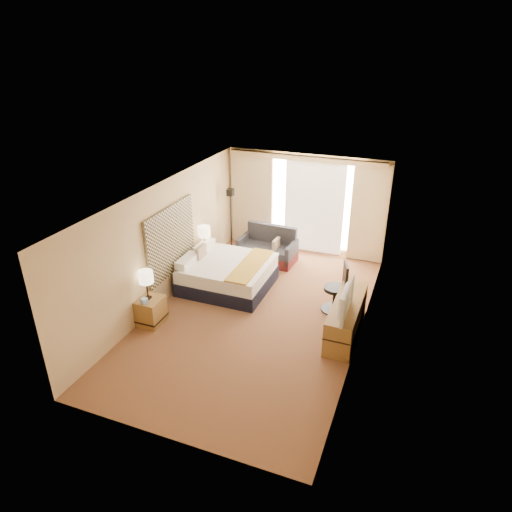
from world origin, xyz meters
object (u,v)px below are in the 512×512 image
(nightstand_right, at_px, (207,260))
(television, at_px, (342,299))
(loveseat, at_px, (268,250))
(lamp_left, at_px, (146,278))
(media_dresser, at_px, (346,318))
(bed, at_px, (227,274))
(desk_chair, at_px, (338,290))
(nightstand_left, at_px, (151,311))
(floor_lamp, at_px, (231,207))
(lamp_right, at_px, (204,232))

(nightstand_right, height_order, television, television)
(loveseat, distance_m, television, 3.86)
(loveseat, xyz_separation_m, lamp_left, (-1.25, -3.52, 0.72))
(media_dresser, relative_size, bed, 0.95)
(loveseat, distance_m, desk_chair, 2.76)
(nightstand_right, distance_m, media_dresser, 3.97)
(media_dresser, xyz_separation_m, television, (-0.05, -0.43, 0.64))
(nightstand_left, xyz_separation_m, bed, (0.81, 1.90, 0.06))
(desk_chair, bearing_deg, bed, 159.50)
(floor_lamp, relative_size, desk_chair, 1.57)
(floor_lamp, bearing_deg, loveseat, -13.12)
(bed, height_order, floor_lamp, floor_lamp)
(media_dresser, bearing_deg, bed, 163.61)
(loveseat, bearing_deg, bed, -100.67)
(media_dresser, distance_m, lamp_left, 3.94)
(bed, bearing_deg, loveseat, 76.25)
(media_dresser, bearing_deg, nightstand_right, 158.60)
(nightstand_left, xyz_separation_m, nightstand_right, (0.00, 2.50, 0.00))
(bed, relative_size, loveseat, 1.29)
(media_dresser, relative_size, loveseat, 1.23)
(nightstand_right, height_order, floor_lamp, floor_lamp)
(bed, relative_size, floor_lamp, 1.11)
(desk_chair, height_order, lamp_right, lamp_right)
(bed, distance_m, floor_lamp, 2.23)
(desk_chair, relative_size, lamp_left, 1.80)
(lamp_right, relative_size, television, 0.62)
(loveseat, height_order, television, television)
(floor_lamp, xyz_separation_m, television, (3.59, -3.19, -0.22))
(nightstand_left, height_order, bed, bed)
(floor_lamp, xyz_separation_m, lamp_left, (-0.11, -3.79, -0.19))
(desk_chair, bearing_deg, lamp_right, 150.73)
(nightstand_right, bearing_deg, floor_lamp, 87.16)
(bed, bearing_deg, lamp_left, -114.33)
(nightstand_right, xyz_separation_m, television, (3.65, -1.88, 0.71))
(floor_lamp, bearing_deg, television, -41.62)
(bed, distance_m, lamp_left, 2.17)
(desk_chair, bearing_deg, lamp_left, -170.77)
(lamp_left, distance_m, lamp_right, 2.43)
(nightstand_left, height_order, lamp_left, lamp_left)
(lamp_left, bearing_deg, nightstand_right, 89.06)
(nightstand_left, xyz_separation_m, lamp_left, (-0.04, 0.02, 0.74))
(lamp_left, bearing_deg, lamp_right, 89.55)
(nightstand_right, bearing_deg, bed, -36.53)
(bed, bearing_deg, floor_lamp, 111.31)
(nightstand_right, relative_size, loveseat, 0.37)
(floor_lamp, relative_size, lamp_right, 2.77)
(nightstand_left, xyz_separation_m, lamp_right, (-0.02, 2.45, 0.75))
(nightstand_left, height_order, nightstand_right, same)
(nightstand_left, relative_size, bed, 0.29)
(nightstand_left, xyz_separation_m, floor_lamp, (0.06, 3.81, 0.93))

